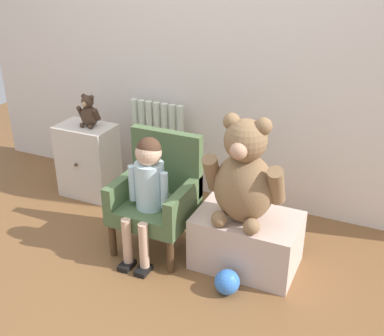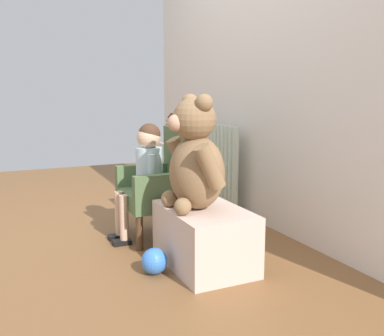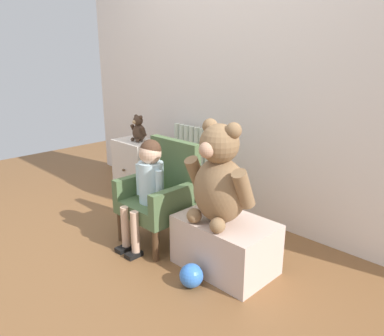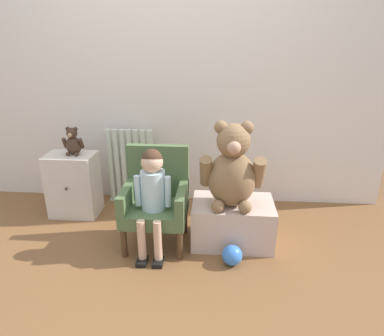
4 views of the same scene
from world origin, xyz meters
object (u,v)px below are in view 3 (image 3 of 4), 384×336
object	(u,v)px
radiator	(192,165)
small_dresser	(137,169)
large_teddy_bear	(219,179)
child_figure	(148,178)
low_bench	(225,244)
small_teddy_bear	(139,130)
toy_ball	(191,276)
child_armchair	(162,193)

from	to	relation	value
radiator	small_dresser	size ratio (longest dim) A/B	1.28
radiator	large_teddy_bear	xyz separation A→B (m)	(0.89, -0.66, 0.25)
child_figure	low_bench	world-z (taller)	child_figure
radiator	small_teddy_bear	world-z (taller)	small_teddy_bear
child_figure	small_teddy_bear	world-z (taller)	small_teddy_bear
small_dresser	large_teddy_bear	bearing A→B (deg)	-16.23
child_figure	toy_ball	xyz separation A→B (m)	(0.55, -0.14, -0.42)
radiator	large_teddy_bear	size ratio (longest dim) A/B	1.13
radiator	large_teddy_bear	distance (m)	1.13
radiator	child_armchair	size ratio (longest dim) A/B	0.97
child_figure	small_dresser	bearing A→B (deg)	148.22
low_bench	child_armchair	bearing A→B (deg)	-177.14
radiator	child_armchair	bearing A→B (deg)	-61.59
small_dresser	low_bench	world-z (taller)	small_dresser
child_armchair	low_bench	size ratio (longest dim) A/B	1.21
child_figure	small_teddy_bear	size ratio (longest dim) A/B	3.22
toy_ball	radiator	bearing A→B (deg)	134.98
child_armchair	child_figure	distance (m)	0.18
large_teddy_bear	radiator	bearing A→B (deg)	143.38
small_dresser	toy_ball	world-z (taller)	small_dresser
small_teddy_bear	child_armchair	bearing A→B (deg)	-26.91
child_armchair	child_figure	size ratio (longest dim) A/B	0.95
radiator	small_teddy_bear	xyz separation A→B (m)	(-0.39, -0.27, 0.30)
toy_ball	small_dresser	bearing A→B (deg)	154.82
radiator	child_armchair	world-z (taller)	child_armchair
large_teddy_bear	toy_ball	bearing A→B (deg)	-86.65
low_bench	large_teddy_bear	distance (m)	0.43
child_armchair	radiator	bearing A→B (deg)	118.41
small_teddy_bear	toy_ball	size ratio (longest dim) A/B	1.67
radiator	large_teddy_bear	bearing A→B (deg)	-36.62
small_dresser	small_teddy_bear	distance (m)	0.37
small_dresser	large_teddy_bear	xyz separation A→B (m)	(1.32, -0.38, 0.32)
toy_ball	child_armchair	bearing A→B (deg)	154.90
radiator	child_figure	xyz separation A→B (m)	(0.35, -0.76, 0.15)
small_dresser	low_bench	xyz separation A→B (m)	(1.34, -0.34, -0.11)
large_teddy_bear	small_teddy_bear	bearing A→B (deg)	162.96
low_bench	toy_ball	bearing A→B (deg)	-91.27
child_figure	large_teddy_bear	distance (m)	0.56
child_armchair	child_figure	xyz separation A→B (m)	(-0.00, -0.12, 0.14)
large_teddy_bear	child_armchair	bearing A→B (deg)	178.20
child_figure	radiator	bearing A→B (deg)	114.64
large_teddy_bear	small_teddy_bear	size ratio (longest dim) A/B	2.63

